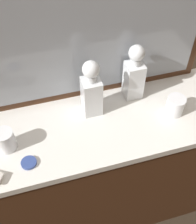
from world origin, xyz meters
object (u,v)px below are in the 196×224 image
at_px(crystal_decanter_rear, 92,93).
at_px(crystal_tumbler_far_right, 6,141).
at_px(crystal_decanter_right, 134,77).
at_px(crystal_tumbler_right, 175,106).
at_px(porcelain_dish, 29,163).

distance_m(crystal_decanter_rear, crystal_tumbler_far_right, 0.42).
bearing_deg(crystal_decanter_right, crystal_tumbler_right, -48.05).
bearing_deg(crystal_decanter_rear, crystal_tumbler_right, -17.52).
height_order(crystal_decanter_right, crystal_tumbler_right, crystal_decanter_right).
relative_size(crystal_decanter_right, crystal_tumbler_far_right, 2.97).
bearing_deg(crystal_tumbler_right, crystal_tumbler_far_right, 179.01).
bearing_deg(crystal_tumbler_far_right, crystal_decanter_rear, 14.46).
relative_size(crystal_tumbler_right, porcelain_dish, 1.37).
height_order(crystal_decanter_rear, crystal_tumbler_right, crystal_decanter_rear).
distance_m(crystal_tumbler_far_right, crystal_tumbler_right, 0.78).
xyz_separation_m(crystal_decanter_rear, crystal_tumbler_far_right, (-0.40, -0.10, -0.07)).
bearing_deg(porcelain_dish, crystal_tumbler_far_right, 125.12).
xyz_separation_m(crystal_tumbler_far_right, porcelain_dish, (0.08, -0.11, -0.04)).
bearing_deg(crystal_decanter_right, crystal_decanter_rear, -167.50).
bearing_deg(crystal_decanter_rear, porcelain_dish, -147.03).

